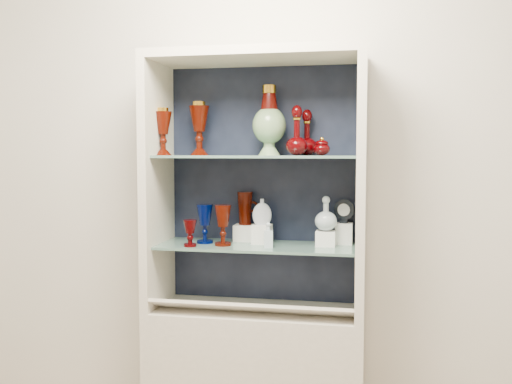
% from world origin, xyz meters
% --- Properties ---
extents(wall_back, '(3.50, 0.02, 2.80)m').
position_xyz_m(wall_back, '(0.00, 1.75, 1.40)').
color(wall_back, beige).
rests_on(wall_back, ground).
extents(cabinet_back_panel, '(0.98, 0.02, 1.15)m').
position_xyz_m(cabinet_back_panel, '(0.00, 1.72, 1.32)').
color(cabinet_back_panel, black).
rests_on(cabinet_back_panel, cabinet_base).
extents(cabinet_side_left, '(0.04, 0.40, 1.15)m').
position_xyz_m(cabinet_side_left, '(-0.48, 1.53, 1.32)').
color(cabinet_side_left, beige).
rests_on(cabinet_side_left, cabinet_base).
extents(cabinet_side_right, '(0.04, 0.40, 1.15)m').
position_xyz_m(cabinet_side_right, '(0.48, 1.53, 1.32)').
color(cabinet_side_right, beige).
rests_on(cabinet_side_right, cabinet_base).
extents(cabinet_top_cap, '(1.00, 0.40, 0.04)m').
position_xyz_m(cabinet_top_cap, '(0.00, 1.53, 1.92)').
color(cabinet_top_cap, beige).
rests_on(cabinet_top_cap, cabinet_side_left).
extents(shelf_lower, '(0.92, 0.34, 0.01)m').
position_xyz_m(shelf_lower, '(0.00, 1.55, 1.04)').
color(shelf_lower, slate).
rests_on(shelf_lower, cabinet_side_left).
extents(shelf_upper, '(0.92, 0.34, 0.01)m').
position_xyz_m(shelf_upper, '(0.00, 1.55, 1.46)').
color(shelf_upper, slate).
rests_on(shelf_upper, cabinet_side_left).
extents(label_ledge, '(0.92, 0.17, 0.09)m').
position_xyz_m(label_ledge, '(0.00, 1.42, 0.78)').
color(label_ledge, beige).
rests_on(label_ledge, cabinet_base).
extents(label_card_0, '(0.10, 0.06, 0.03)m').
position_xyz_m(label_card_0, '(0.27, 1.42, 0.80)').
color(label_card_0, white).
rests_on(label_card_0, label_ledge).
extents(label_card_1, '(0.10, 0.06, 0.03)m').
position_xyz_m(label_card_1, '(-0.25, 1.42, 0.80)').
color(label_card_1, white).
rests_on(label_card_1, label_ledge).
extents(pedestal_lamp_left, '(0.09, 0.09, 0.22)m').
position_xyz_m(pedestal_lamp_left, '(-0.44, 1.50, 1.58)').
color(pedestal_lamp_left, '#410C03').
rests_on(pedestal_lamp_left, shelf_upper).
extents(pedestal_lamp_right, '(0.12, 0.12, 0.26)m').
position_xyz_m(pedestal_lamp_right, '(-0.29, 1.61, 1.60)').
color(pedestal_lamp_right, '#410C03').
rests_on(pedestal_lamp_right, shelf_upper).
extents(enamel_urn, '(0.19, 0.19, 0.33)m').
position_xyz_m(enamel_urn, '(0.05, 1.60, 1.63)').
color(enamel_urn, '#074426').
rests_on(enamel_urn, shelf_upper).
extents(ruby_decanter_a, '(0.12, 0.12, 0.26)m').
position_xyz_m(ruby_decanter_a, '(0.19, 1.56, 1.60)').
color(ruby_decanter_a, '#3E0001').
rests_on(ruby_decanter_a, shelf_upper).
extents(ruby_decanter_b, '(0.13, 0.13, 0.23)m').
position_xyz_m(ruby_decanter_b, '(0.22, 1.65, 1.58)').
color(ruby_decanter_b, '#3E0001').
rests_on(ruby_decanter_b, shelf_upper).
extents(lidded_bowl, '(0.10, 0.10, 0.09)m').
position_xyz_m(lidded_bowl, '(0.30, 1.57, 1.51)').
color(lidded_bowl, '#3E0001').
rests_on(lidded_bowl, shelf_upper).
extents(cobalt_goblet, '(0.08, 0.08, 0.19)m').
position_xyz_m(cobalt_goblet, '(-0.25, 1.55, 1.14)').
color(cobalt_goblet, '#00083B').
rests_on(cobalt_goblet, shelf_lower).
extents(ruby_goblet_tall, '(0.09, 0.09, 0.19)m').
position_xyz_m(ruby_goblet_tall, '(-0.15, 1.50, 1.14)').
color(ruby_goblet_tall, '#410C03').
rests_on(ruby_goblet_tall, shelf_lower).
extents(ruby_goblet_small, '(0.07, 0.07, 0.12)m').
position_xyz_m(ruby_goblet_small, '(-0.29, 1.44, 1.11)').
color(ruby_goblet_small, '#3E0001').
rests_on(ruby_goblet_small, shelf_lower).
extents(riser_ruby_pitcher, '(0.10, 0.10, 0.08)m').
position_xyz_m(riser_ruby_pitcher, '(-0.08, 1.65, 1.09)').
color(riser_ruby_pitcher, silver).
rests_on(riser_ruby_pitcher, shelf_lower).
extents(ruby_pitcher, '(0.13, 0.09, 0.16)m').
position_xyz_m(ruby_pitcher, '(-0.08, 1.65, 1.21)').
color(ruby_pitcher, '#410C03').
rests_on(ruby_pitcher, riser_ruby_pitcher).
extents(clear_square_bottle, '(0.05, 0.05, 0.12)m').
position_xyz_m(clear_square_bottle, '(0.07, 1.49, 1.11)').
color(clear_square_bottle, '#ACBEC6').
rests_on(clear_square_bottle, shelf_lower).
extents(riser_flat_flask, '(0.09, 0.09, 0.09)m').
position_xyz_m(riser_flat_flask, '(0.02, 1.59, 1.09)').
color(riser_flat_flask, silver).
rests_on(riser_flat_flask, shelf_lower).
extents(flat_flask, '(0.10, 0.06, 0.13)m').
position_xyz_m(flat_flask, '(0.02, 1.59, 1.20)').
color(flat_flask, silver).
rests_on(flat_flask, riser_flat_flask).
extents(riser_clear_round_decanter, '(0.09, 0.09, 0.07)m').
position_xyz_m(riser_clear_round_decanter, '(0.32, 1.58, 1.08)').
color(riser_clear_round_decanter, silver).
rests_on(riser_clear_round_decanter, shelf_lower).
extents(clear_round_decanter, '(0.13, 0.13, 0.15)m').
position_xyz_m(clear_round_decanter, '(0.32, 1.58, 1.20)').
color(clear_round_decanter, '#ACBEC6').
rests_on(clear_round_decanter, riser_clear_round_decanter).
extents(riser_cameo_medallion, '(0.08, 0.08, 0.10)m').
position_xyz_m(riser_cameo_medallion, '(0.40, 1.65, 1.10)').
color(riser_cameo_medallion, silver).
rests_on(riser_cameo_medallion, shelf_lower).
extents(cameo_medallion, '(0.10, 0.06, 0.12)m').
position_xyz_m(cameo_medallion, '(0.40, 1.65, 1.21)').
color(cameo_medallion, black).
rests_on(cameo_medallion, riser_cameo_medallion).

